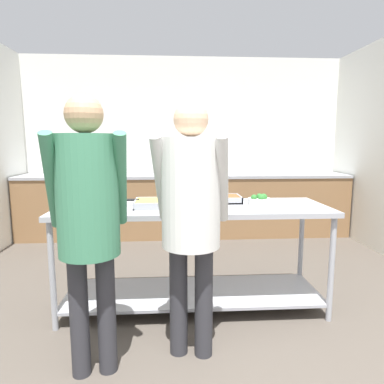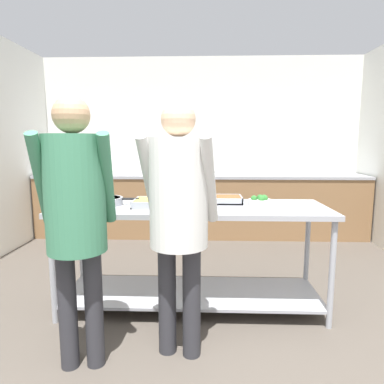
{
  "view_description": "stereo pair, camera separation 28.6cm",
  "coord_description": "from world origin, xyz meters",
  "px_view_note": "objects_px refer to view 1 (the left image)",
  "views": [
    {
      "loc": [
        -0.22,
        -1.06,
        1.38
      ],
      "look_at": [
        -0.04,
        1.77,
        0.97
      ],
      "focal_mm": 32.0,
      "sensor_mm": 36.0,
      "label": 1
    },
    {
      "loc": [
        0.06,
        -1.06,
        1.38
      ],
      "look_at": [
        -0.04,
        1.77,
        0.97
      ],
      "focal_mm": 32.0,
      "sensor_mm": 36.0,
      "label": 2
    }
  ],
  "objects_px": {
    "sauce_pan": "(105,202)",
    "guest_serving_left": "(88,208)",
    "serving_tray_vegetables": "(217,199)",
    "guest_serving_right": "(191,205)",
    "water_bottle": "(166,167)",
    "serving_tray_roast": "(163,203)",
    "plate_stack": "(299,206)",
    "broccoli_bowl": "(260,201)"
  },
  "relations": [
    {
      "from": "serving_tray_roast",
      "to": "guest_serving_left",
      "type": "height_order",
      "value": "guest_serving_left"
    },
    {
      "from": "sauce_pan",
      "to": "guest_serving_left",
      "type": "distance_m",
      "value": 0.84
    },
    {
      "from": "plate_stack",
      "to": "water_bottle",
      "type": "height_order",
      "value": "water_bottle"
    },
    {
      "from": "serving_tray_vegetables",
      "to": "guest_serving_left",
      "type": "xyz_separation_m",
      "value": [
        -0.87,
        -0.98,
        0.12
      ]
    },
    {
      "from": "serving_tray_roast",
      "to": "plate_stack",
      "type": "distance_m",
      "value": 1.07
    },
    {
      "from": "water_bottle",
      "to": "guest_serving_right",
      "type": "bearing_deg",
      "value": -86.32
    },
    {
      "from": "serving_tray_vegetables",
      "to": "guest_serving_left",
      "type": "distance_m",
      "value": 1.31
    },
    {
      "from": "sauce_pan",
      "to": "serving_tray_vegetables",
      "type": "relative_size",
      "value": 1.03
    },
    {
      "from": "serving_tray_roast",
      "to": "serving_tray_vegetables",
      "type": "distance_m",
      "value": 0.5
    },
    {
      "from": "plate_stack",
      "to": "water_bottle",
      "type": "relative_size",
      "value": 0.96
    },
    {
      "from": "broccoli_bowl",
      "to": "guest_serving_left",
      "type": "relative_size",
      "value": 0.12
    },
    {
      "from": "serving_tray_vegetables",
      "to": "guest_serving_right",
      "type": "height_order",
      "value": "guest_serving_right"
    },
    {
      "from": "serving_tray_vegetables",
      "to": "water_bottle",
      "type": "height_order",
      "value": "water_bottle"
    },
    {
      "from": "sauce_pan",
      "to": "broccoli_bowl",
      "type": "distance_m",
      "value": 1.27
    },
    {
      "from": "serving_tray_vegetables",
      "to": "guest_serving_right",
      "type": "distance_m",
      "value": 0.88
    },
    {
      "from": "guest_serving_left",
      "to": "serving_tray_roast",
      "type": "bearing_deg",
      "value": 63.21
    },
    {
      "from": "plate_stack",
      "to": "guest_serving_right",
      "type": "bearing_deg",
      "value": -151.99
    },
    {
      "from": "guest_serving_left",
      "to": "water_bottle",
      "type": "relative_size",
      "value": 6.66
    },
    {
      "from": "serving_tray_roast",
      "to": "broccoli_bowl",
      "type": "xyz_separation_m",
      "value": [
        0.8,
        0.02,
        0.01
      ]
    },
    {
      "from": "plate_stack",
      "to": "serving_tray_vegetables",
      "type": "bearing_deg",
      "value": 147.54
    },
    {
      "from": "guest_serving_left",
      "to": "sauce_pan",
      "type": "bearing_deg",
      "value": 94.51
    },
    {
      "from": "serving_tray_roast",
      "to": "water_bottle",
      "type": "xyz_separation_m",
      "value": [
        0.0,
        2.27,
        0.13
      ]
    },
    {
      "from": "serving_tray_vegetables",
      "to": "water_bottle",
      "type": "relative_size",
      "value": 1.66
    },
    {
      "from": "serving_tray_vegetables",
      "to": "guest_serving_right",
      "type": "relative_size",
      "value": 0.25
    },
    {
      "from": "serving_tray_roast",
      "to": "serving_tray_vegetables",
      "type": "xyz_separation_m",
      "value": [
        0.46,
        0.18,
        -0.0
      ]
    },
    {
      "from": "serving_tray_vegetables",
      "to": "water_bottle",
      "type": "xyz_separation_m",
      "value": [
        -0.46,
        2.08,
        0.13
      ]
    },
    {
      "from": "plate_stack",
      "to": "water_bottle",
      "type": "xyz_separation_m",
      "value": [
        -1.05,
        2.46,
        0.13
      ]
    },
    {
      "from": "serving_tray_roast",
      "to": "guest_serving_left",
      "type": "bearing_deg",
      "value": -116.79
    },
    {
      "from": "guest_serving_left",
      "to": "broccoli_bowl",
      "type": "bearing_deg",
      "value": 34.14
    },
    {
      "from": "serving_tray_roast",
      "to": "guest_serving_right",
      "type": "distance_m",
      "value": 0.68
    },
    {
      "from": "serving_tray_roast",
      "to": "serving_tray_vegetables",
      "type": "bearing_deg",
      "value": 21.43
    },
    {
      "from": "sauce_pan",
      "to": "serving_tray_roast",
      "type": "xyz_separation_m",
      "value": [
        0.47,
        -0.03,
        -0.01
      ]
    },
    {
      "from": "serving_tray_vegetables",
      "to": "broccoli_bowl",
      "type": "height_order",
      "value": "broccoli_bowl"
    },
    {
      "from": "broccoli_bowl",
      "to": "guest_serving_right",
      "type": "xyz_separation_m",
      "value": [
        -0.61,
        -0.67,
        0.09
      ]
    },
    {
      "from": "sauce_pan",
      "to": "serving_tray_vegetables",
      "type": "xyz_separation_m",
      "value": [
        0.93,
        0.15,
        -0.01
      ]
    },
    {
      "from": "broccoli_bowl",
      "to": "guest_serving_right",
      "type": "distance_m",
      "value": 0.91
    },
    {
      "from": "sauce_pan",
      "to": "water_bottle",
      "type": "xyz_separation_m",
      "value": [
        0.47,
        2.23,
        0.12
      ]
    },
    {
      "from": "plate_stack",
      "to": "guest_serving_left",
      "type": "bearing_deg",
      "value": -157.33
    },
    {
      "from": "guest_serving_right",
      "to": "water_bottle",
      "type": "height_order",
      "value": "guest_serving_right"
    },
    {
      "from": "sauce_pan",
      "to": "guest_serving_left",
      "type": "bearing_deg",
      "value": -85.49
    },
    {
      "from": "broccoli_bowl",
      "to": "sauce_pan",
      "type": "bearing_deg",
      "value": 179.4
    },
    {
      "from": "broccoli_bowl",
      "to": "serving_tray_vegetables",
      "type": "bearing_deg",
      "value": 154.21
    }
  ]
}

